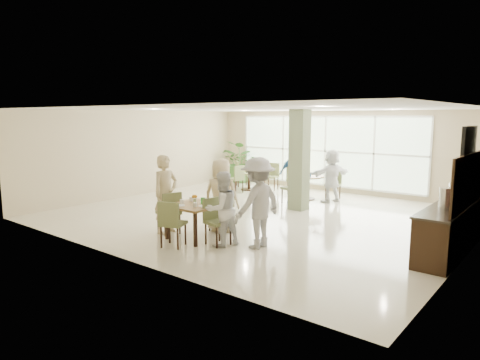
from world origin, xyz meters
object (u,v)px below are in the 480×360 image
Objects in this scene: teen_left at (166,194)px; teen_far at (221,195)px; buffet_counter at (461,217)px; adult_a at (295,175)px; adult_standing at (297,166)px; teen_standing at (258,203)px; adult_b at (331,176)px; teen_right at (222,209)px; round_table_right at (306,181)px; round_table_left at (249,174)px; potted_plant at (241,162)px; main_table at (195,208)px.

teen_far is (0.90, 0.86, -0.04)m from teen_left.
adult_a is (-4.81, 1.33, 0.33)m from buffet_counter.
buffet_counter reaches higher than adult_standing.
teen_standing reaches higher than adult_b.
teen_left is 1.24m from teen_far.
teen_right is at bearing 110.80° from teen_far.
adult_b is (0.85, 0.08, 0.23)m from round_table_right.
adult_standing is (-0.56, 6.58, -0.01)m from teen_left.
adult_a is at bearing -15.60° from adult_b.
potted_plant reaches higher than round_table_left.
potted_plant is 4.79m from adult_b.
teen_right is (3.66, -5.67, 0.19)m from round_table_left.
adult_a reaches higher than round_table_right.
round_table_left is 2.49m from round_table_right.
teen_right is at bearing -2.38° from main_table.
teen_right is at bearing -77.64° from round_table_right.
main_table is 0.62× the size of potted_plant.
adult_standing is at bearing -95.96° from adult_b.
teen_standing is at bearing -137.22° from buffet_counter.
teen_far is (4.19, -6.00, 0.02)m from potted_plant.
main_table is 0.58× the size of adult_a.
teen_left is 1.64m from teen_right.
buffet_counter reaches higher than teen_standing.
adult_a is (-1.08, 4.58, 0.12)m from teen_right.
adult_a is at bearing -151.20° from teen_standing.
round_table_right is 0.69× the size of potted_plant.
teen_left is at bearing -70.54° from round_table_left.
round_table_right is 0.70× the size of adult_b.
teen_standing reaches higher than potted_plant.
adult_a reaches higher than teen_far.
teen_right is at bearing -139.00° from buffet_counter.
teen_far reaches higher than main_table.
adult_a is (-1.70, 4.21, -0.03)m from teen_standing.
buffet_counter is 2.67× the size of teen_left.
potted_plant is 0.94× the size of adult_standing.
adult_standing is (-2.20, 6.55, 0.11)m from teen_right.
teen_standing is 4.54m from adult_a.
main_table is 0.58× the size of adult_standing.
round_table_left is 6.75m from teen_right.
adult_b is (0.74, 0.90, -0.07)m from adult_a.
teen_right is (1.18, -5.39, 0.18)m from round_table_right.
teen_far is 5.90m from adult_standing.
round_table_left is at bearing 23.42° from teen_left.
potted_plant is (-4.14, 6.79, 0.16)m from main_table.
round_table_left is at bearing 9.48° from adult_standing.
potted_plant is at bearing 144.07° from adult_a.
round_table_right is 0.68× the size of teen_far.
main_table is at bearing -81.75° from teen_left.
round_table_left is 1.73m from adult_standing.
round_table_left is 0.72× the size of teen_right.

